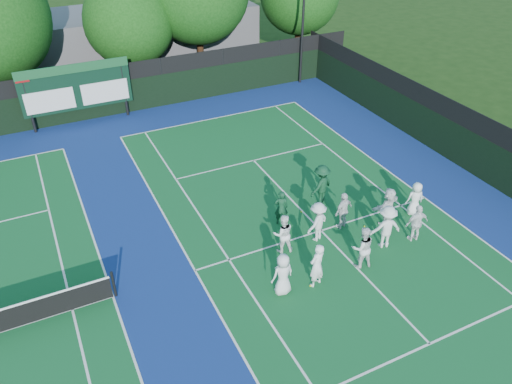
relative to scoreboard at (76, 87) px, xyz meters
name	(u,v)px	position (x,y,z in m)	size (l,w,h in m)	color
ground	(334,245)	(7.01, -15.59, -2.19)	(120.00, 120.00, 0.00)	#18320D
court_apron	(182,275)	(1.01, -14.59, -2.19)	(34.00, 32.00, 0.01)	navy
near_court	(321,231)	(7.01, -14.59, -2.18)	(11.05, 23.85, 0.01)	#115225
back_fence	(96,96)	(1.01, 0.41, -0.83)	(34.00, 0.08, 3.00)	black
divider_fence_right	(489,155)	(16.01, -14.59, -0.83)	(0.08, 32.00, 3.00)	black
scoreboard	(76,87)	(0.00, 0.00, 0.00)	(6.00, 0.21, 3.55)	black
clubhouse	(129,39)	(5.01, 8.41, -0.19)	(18.00, 6.00, 4.00)	#57575C
tree_c	(131,23)	(4.40, 3.99, 2.04)	(5.58, 5.58, 7.17)	black
tennis_ball_0	(310,286)	(4.95, -17.16, -2.16)	(0.07, 0.07, 0.07)	#CDD419
tennis_ball_2	(368,234)	(8.58, -15.62, -2.16)	(0.07, 0.07, 0.07)	#CDD419
tennis_ball_4	(301,212)	(6.94, -13.11, -2.16)	(0.07, 0.07, 0.07)	#CDD419
tennis_ball_5	(364,226)	(8.77, -15.15, -2.16)	(0.07, 0.07, 0.07)	#CDD419
player_front_0	(283,274)	(3.92, -16.95, -1.35)	(0.82, 0.53, 1.67)	white
player_front_1	(317,265)	(5.17, -17.13, -1.29)	(0.66, 0.43, 1.80)	white
player_front_2	(362,247)	(7.21, -16.99, -1.33)	(0.84, 0.65, 1.73)	silver
player_front_3	(386,227)	(8.71, -16.45, -1.27)	(1.19, 0.69, 1.85)	silver
player_front_4	(417,223)	(10.04, -16.67, -1.37)	(0.97, 0.40, 1.65)	white
player_back_0	(283,234)	(5.00, -14.98, -1.36)	(0.81, 0.63, 1.66)	white
player_back_1	(318,222)	(6.56, -14.94, -1.33)	(1.11, 0.64, 1.71)	silver
player_back_2	(343,210)	(7.92, -14.72, -1.36)	(0.98, 0.41, 1.67)	silver
player_back_3	(388,206)	(9.73, -15.28, -1.35)	(1.56, 0.50, 1.68)	white
player_back_4	(415,199)	(11.19, -15.26, -1.42)	(0.75, 0.49, 1.54)	white
coach_left	(281,208)	(5.77, -13.39, -1.40)	(0.58, 0.38, 1.59)	#0F3921
coach_right	(321,185)	(8.03, -12.85, -1.24)	(1.23, 0.70, 1.90)	#0F3A20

